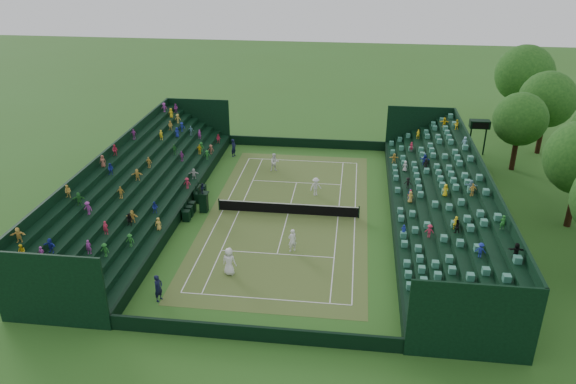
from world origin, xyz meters
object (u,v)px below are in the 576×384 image
at_px(player_far_west, 275,162).
at_px(player_far_east, 316,187).
at_px(player_near_east, 292,240).
at_px(player_near_west, 229,261).
at_px(umpire_chair, 203,200).
at_px(tennis_net, 288,208).

xyz_separation_m(player_far_west, player_far_east, (4.40, -5.06, -0.06)).
height_order(player_near_east, player_far_east, player_near_east).
height_order(player_near_west, player_far_west, player_near_west).
bearing_deg(player_far_east, player_near_west, -143.28).
xyz_separation_m(player_near_west, player_near_east, (3.86, 3.53, -0.10)).
distance_m(umpire_chair, player_far_west, 10.43).
bearing_deg(player_near_west, tennis_net, -95.12).
distance_m(tennis_net, player_far_east, 4.40).
bearing_deg(player_near_west, player_far_east, -98.17).
bearing_deg(player_near_east, player_far_east, -127.72).
xyz_separation_m(umpire_chair, player_far_west, (4.55, 9.39, -0.20)).
relative_size(player_far_west, player_far_east, 1.07).
distance_m(player_near_east, player_far_east, 9.79).
bearing_deg(player_far_west, player_near_east, -95.59).
relative_size(player_near_west, player_near_east, 1.11).
bearing_deg(player_near_east, player_near_west, 10.12).
bearing_deg(player_near_east, umpire_chair, -66.34).
bearing_deg(player_far_west, umpire_chair, -134.62).
relative_size(umpire_chair, player_far_west, 1.43).
distance_m(umpire_chair, player_near_east, 9.68).
height_order(player_near_east, player_far_west, player_near_east).
relative_size(umpire_chair, player_far_east, 1.54).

